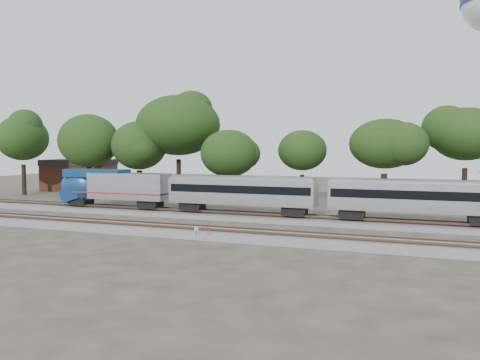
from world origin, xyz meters
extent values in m
plane|color=#383328|center=(0.00, 0.00, 0.00)|extent=(160.00, 160.00, 0.00)
cube|color=slate|center=(0.00, 6.00, 0.20)|extent=(160.00, 5.00, 0.40)
cube|color=brown|center=(0.00, 5.28, 0.66)|extent=(160.00, 0.08, 0.15)
cube|color=brown|center=(0.00, 6.72, 0.66)|extent=(160.00, 0.08, 0.15)
cube|color=slate|center=(0.00, -4.00, 0.20)|extent=(160.00, 5.00, 0.40)
cube|color=brown|center=(0.00, -4.72, 0.66)|extent=(160.00, 0.08, 0.15)
cube|color=brown|center=(0.00, -3.28, 0.66)|extent=(160.00, 0.08, 0.15)
cube|color=silver|center=(-8.92, 6.00, 3.08)|extent=(9.77, 2.77, 3.04)
ellipsoid|color=navy|center=(-15.93, 6.00, 2.85)|extent=(4.98, 2.88, 4.24)
cube|color=navy|center=(-13.44, 6.00, 4.51)|extent=(7.84, 2.71, 0.92)
cube|color=black|center=(-15.47, 6.00, 3.77)|extent=(0.41, 2.12, 1.21)
cube|color=maroon|center=(-10.03, 6.00, 2.30)|extent=(11.98, 2.81, 0.17)
cube|color=black|center=(-15.79, 6.00, 1.14)|extent=(2.40, 2.03, 0.83)
cube|color=black|center=(-6.11, 6.00, 1.14)|extent=(2.40, 2.03, 0.83)
cube|color=silver|center=(5.06, 6.00, 2.94)|extent=(16.04, 2.77, 2.77)
cube|color=black|center=(5.06, 6.00, 3.22)|extent=(15.49, 2.82, 0.83)
cube|color=gray|center=(5.06, 6.00, 4.37)|extent=(15.67, 2.21, 0.32)
cube|color=black|center=(-0.75, 6.00, 1.14)|extent=(2.40, 2.03, 0.83)
cube|color=black|center=(10.87, 6.00, 1.14)|extent=(2.40, 2.03, 0.83)
cube|color=silver|center=(22.45, 6.00, 2.94)|extent=(16.04, 2.77, 2.77)
cube|color=black|center=(22.45, 6.00, 3.22)|extent=(15.49, 2.82, 0.83)
cube|color=gray|center=(22.45, 6.00, 4.37)|extent=(15.67, 2.21, 0.32)
cube|color=black|center=(16.65, 6.00, 1.14)|extent=(2.40, 2.03, 0.83)
cylinder|color=#512D19|center=(6.35, -5.90, 0.47)|extent=(0.06, 0.06, 0.93)
cylinder|color=#A20B15|center=(6.35, -5.90, 0.88)|extent=(0.32, 0.15, 0.33)
cylinder|color=#512D19|center=(5.44, -6.22, 0.47)|extent=(0.06, 0.06, 0.95)
cylinder|color=silver|center=(5.44, -6.22, 0.90)|extent=(0.33, 0.12, 0.34)
cube|color=#512D19|center=(5.25, -5.91, 0.15)|extent=(0.54, 0.37, 0.30)
cube|color=brown|center=(-33.45, 27.90, 2.22)|extent=(12.66, 10.22, 4.45)
cube|color=black|center=(-33.45, 27.90, 4.95)|extent=(12.90, 10.46, 1.00)
cylinder|color=black|center=(-35.89, 17.44, 2.45)|extent=(0.70, 0.70, 4.89)
ellipsoid|color=#1B3411|center=(-35.89, 17.44, 9.08)|extent=(9.22, 9.22, 7.84)
cylinder|color=black|center=(-23.36, 17.42, 2.31)|extent=(0.70, 0.70, 4.63)
ellipsoid|color=#1B3411|center=(-23.36, 17.42, 8.59)|extent=(8.72, 8.72, 7.41)
cylinder|color=black|center=(-15.24, 18.41, 2.12)|extent=(0.70, 0.70, 4.24)
ellipsoid|color=#1B3411|center=(-15.24, 18.41, 7.87)|extent=(7.99, 7.99, 6.79)
cylinder|color=black|center=(-10.39, 21.47, 2.92)|extent=(0.70, 0.70, 5.84)
ellipsoid|color=#1B3411|center=(-10.39, 21.47, 10.85)|extent=(11.02, 11.02, 9.37)
cylinder|color=black|center=(-0.70, 17.16, 1.83)|extent=(0.70, 0.70, 3.67)
ellipsoid|color=#1B3411|center=(-0.70, 17.16, 6.81)|extent=(6.91, 6.91, 5.87)
cylinder|color=black|center=(8.20, 21.78, 1.94)|extent=(0.70, 0.70, 3.87)
ellipsoid|color=#1B3411|center=(8.20, 21.78, 7.19)|extent=(7.30, 7.30, 6.21)
cylinder|color=black|center=(18.97, 19.67, 2.17)|extent=(0.70, 0.70, 4.33)
ellipsoid|color=#1B3411|center=(18.97, 19.67, 8.05)|extent=(8.17, 8.17, 6.94)
cylinder|color=black|center=(28.53, 24.41, 2.50)|extent=(0.70, 0.70, 4.99)
ellipsoid|color=#1B3411|center=(28.53, 24.41, 9.27)|extent=(9.41, 9.41, 8.00)
camera|label=1|loc=(21.73, -40.84, 7.60)|focal=35.00mm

